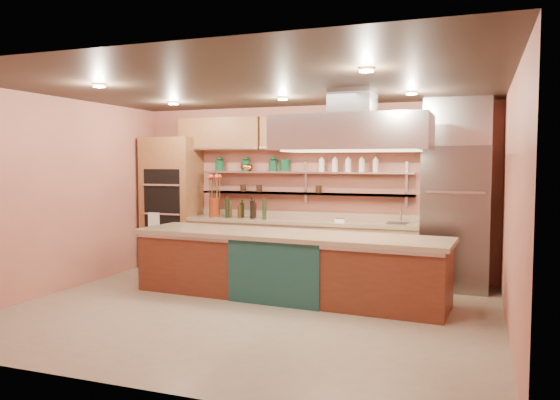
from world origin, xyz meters
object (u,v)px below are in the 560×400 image
at_px(island, 287,265).
at_px(copper_kettle, 249,167).
at_px(kitchen_scale, 340,219).
at_px(refrigerator, 455,218).
at_px(flower_vase, 215,207).
at_px(green_canister, 285,165).

distance_m(island, copper_kettle, 2.42).
distance_m(kitchen_scale, copper_kettle, 1.87).
bearing_deg(refrigerator, flower_vase, 179.85).
relative_size(flower_vase, green_canister, 1.70).
relative_size(copper_kettle, green_canister, 0.82).
xyz_separation_m(island, copper_kettle, (-1.25, 1.59, 1.33)).
height_order(refrigerator, copper_kettle, refrigerator).
height_order(kitchen_scale, copper_kettle, copper_kettle).
bearing_deg(green_canister, kitchen_scale, -12.35).
bearing_deg(refrigerator, copper_kettle, 176.12).
bearing_deg(refrigerator, green_canister, 175.19).
bearing_deg(flower_vase, island, -37.21).
bearing_deg(kitchen_scale, green_canister, -168.76).
bearing_deg(flower_vase, refrigerator, -0.15).
height_order(refrigerator, flower_vase, refrigerator).
relative_size(flower_vase, kitchen_scale, 2.20).
bearing_deg(green_canister, copper_kettle, 180.00).
bearing_deg(kitchen_scale, copper_kettle, -163.92).
xyz_separation_m(refrigerator, copper_kettle, (-3.39, 0.23, 0.73)).
bearing_deg(island, refrigerator, 35.96).
relative_size(island, kitchen_scale, 28.21).
distance_m(refrigerator, green_canister, 2.85).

